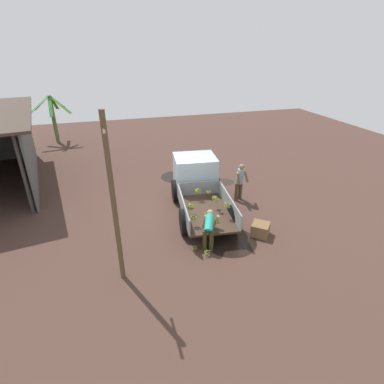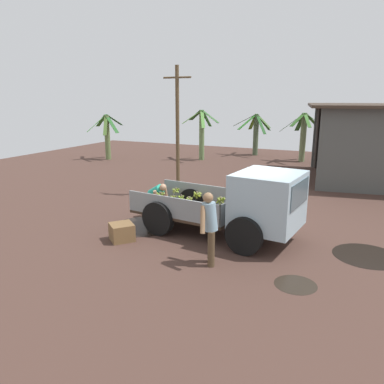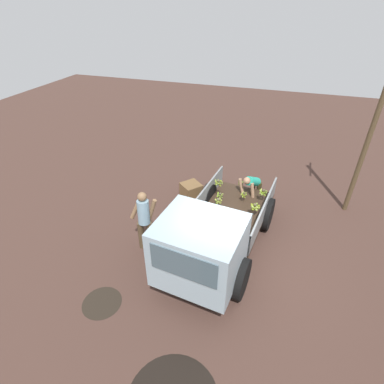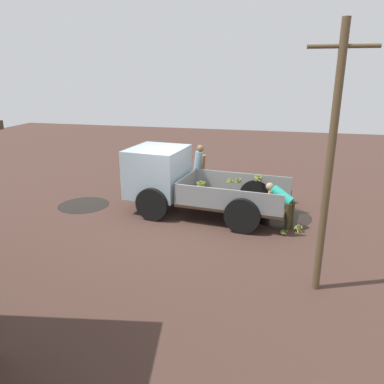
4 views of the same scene
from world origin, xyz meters
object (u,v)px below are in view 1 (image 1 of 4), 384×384
utility_pole (113,201)px  banana_bunch_on_ground_0 (195,248)px  cargo_truck (197,180)px  wooden_crate_0 (260,229)px  person_foreground_visitor (240,180)px  banana_bunch_on_ground_1 (207,253)px  person_worker_loading (209,228)px

utility_pole → banana_bunch_on_ground_0: utility_pole is taller
cargo_truck → wooden_crate_0: 3.59m
cargo_truck → person_foreground_visitor: bearing=-95.9°
person_foreground_visitor → wooden_crate_0: size_ratio=2.89×
person_foreground_visitor → banana_bunch_on_ground_1: 4.38m
banana_bunch_on_ground_0 → utility_pole: bearing=104.4°
person_worker_loading → banana_bunch_on_ground_0: 0.85m
utility_pole → banana_bunch_on_ground_1: size_ratio=20.19×
banana_bunch_on_ground_1 → wooden_crate_0: bearing=-75.4°
person_foreground_visitor → wooden_crate_0: (-2.77, 0.40, -0.73)m
cargo_truck → banana_bunch_on_ground_0: (-3.37, 1.13, -0.95)m
utility_pole → cargo_truck: bearing=-41.9°
wooden_crate_0 → banana_bunch_on_ground_1: bearing=104.6°
person_foreground_visitor → person_worker_loading: (-2.87, 2.45, -0.22)m
cargo_truck → person_foreground_visitor: size_ratio=2.83×
utility_pole → banana_bunch_on_ground_1: (0.23, -2.78, -2.49)m
person_worker_loading → cargo_truck: bearing=13.9°
banana_bunch_on_ground_1 → wooden_crate_0: size_ratio=0.41×
person_foreground_visitor → banana_bunch_on_ground_0: person_foreground_visitor is taller
cargo_truck → banana_bunch_on_ground_0: bearing=168.1°
banana_bunch_on_ground_0 → banana_bunch_on_ground_1: 0.51m
banana_bunch_on_ground_0 → banana_bunch_on_ground_1: banana_bunch_on_ground_1 is taller
utility_pole → banana_bunch_on_ground_0: bearing=-75.6°
person_foreground_visitor → wooden_crate_0: 2.89m
person_worker_loading → banana_bunch_on_ground_0: (-0.09, 0.54, -0.65)m
person_worker_loading → person_foreground_visitor: bearing=-16.4°
cargo_truck → person_worker_loading: size_ratio=4.03×
utility_pole → person_foreground_visitor: (3.59, -5.45, -1.64)m
person_foreground_visitor → person_worker_loading: bearing=-62.2°
person_worker_loading → banana_bunch_on_ground_0: person_worker_loading is taller
person_worker_loading → banana_bunch_on_ground_0: bearing=124.1°
person_worker_loading → wooden_crate_0: person_worker_loading is taller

